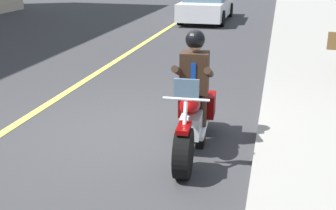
{
  "coord_description": "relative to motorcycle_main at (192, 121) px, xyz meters",
  "views": [
    {
      "loc": [
        6.06,
        2.17,
        2.72
      ],
      "look_at": [
        0.62,
        0.78,
        0.75
      ],
      "focal_mm": 45.72,
      "sensor_mm": 36.0,
      "label": 1
    }
  ],
  "objects": [
    {
      "name": "motorcycle_main",
      "position": [
        0.0,
        0.0,
        0.0
      ],
      "size": [
        2.22,
        0.69,
        1.26
      ],
      "color": "black",
      "rests_on": "ground_plane"
    },
    {
      "name": "ground_plane",
      "position": [
        -0.38,
        -1.08,
        -0.45
      ],
      "size": [
        80.0,
        80.0,
        0.0
      ],
      "primitive_type": "plane",
      "color": "#333335"
    },
    {
      "name": "lane_center_stripe",
      "position": [
        -0.38,
        -3.08,
        -0.45
      ],
      "size": [
        60.0,
        0.16,
        0.01
      ],
      "primitive_type": "cube",
      "color": "#E5DB4C",
      "rests_on": "ground_plane"
    },
    {
      "name": "rider_main",
      "position": [
        -0.19,
        -0.02,
        0.58
      ],
      "size": [
        0.65,
        0.58,
        1.74
      ],
      "color": "black",
      "rests_on": "ground_plane"
    },
    {
      "name": "car_silver",
      "position": [
        -13.05,
        -1.96,
        0.24
      ],
      "size": [
        4.6,
        1.92,
        1.4
      ],
      "color": "silver",
      "rests_on": "ground_plane"
    }
  ]
}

